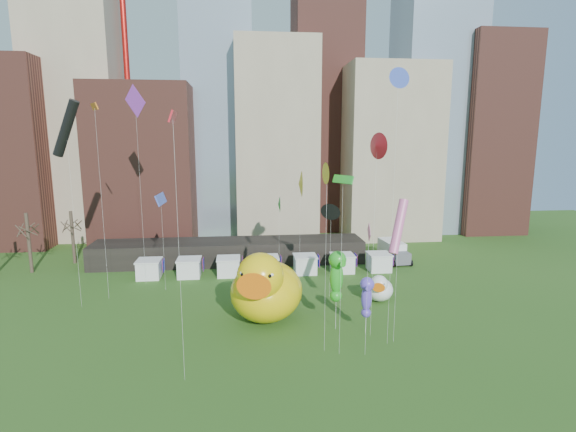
{
  "coord_description": "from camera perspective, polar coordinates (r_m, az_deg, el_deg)",
  "views": [
    {
      "loc": [
        -2.03,
        -18.44,
        17.43
      ],
      "look_at": [
        1.18,
        11.87,
        12.0
      ],
      "focal_mm": 27.0,
      "sensor_mm": 36.0,
      "label": 1
    }
  ],
  "objects": [
    {
      "name": "kite_0",
      "position": [
        37.19,
        11.63,
        8.98
      ],
      "size": [
        0.57,
        2.24,
        17.97
      ],
      "color": "silver",
      "rests_on": "ground"
    },
    {
      "name": "kite_12",
      "position": [
        33.83,
        5.16,
        5.54
      ],
      "size": [
        0.25,
        1.68,
        15.65
      ],
      "color": "silver",
      "rests_on": "ground"
    },
    {
      "name": "seahorse_green",
      "position": [
        39.84,
        6.44,
        -7.35
      ],
      "size": [
        1.88,
        2.2,
        7.51
      ],
      "rotation": [
        0.0,
        0.0,
        0.19
      ],
      "color": "silver",
      "rests_on": "ground"
    },
    {
      "name": "kite_2",
      "position": [
        46.91,
        5.68,
        0.54
      ],
      "size": [
        1.34,
        1.44,
        10.57
      ],
      "color": "silver",
      "rests_on": "ground"
    },
    {
      "name": "kite_13",
      "position": [
        36.18,
        14.34,
        17.01
      ],
      "size": [
        1.46,
        0.96,
        22.89
      ],
      "color": "silver",
      "rests_on": "ground"
    },
    {
      "name": "kite_8",
      "position": [
        30.13,
        -14.92,
        12.15
      ],
      "size": [
        0.49,
        2.61,
        19.26
      ],
      "color": "silver",
      "rests_on": "ground"
    },
    {
      "name": "kite_7",
      "position": [
        53.76,
        -19.47,
        13.79
      ],
      "size": [
        2.82,
        2.51,
        23.58
      ],
      "color": "silver",
      "rests_on": "ground"
    },
    {
      "name": "box_truck",
      "position": [
        64.87,
        13.67,
        -4.46
      ],
      "size": [
        3.08,
        6.79,
        2.81
      ],
      "rotation": [
        0.0,
        0.0,
        0.07
      ],
      "color": "white",
      "rests_on": "ground"
    },
    {
      "name": "pavilion",
      "position": [
        62.51,
        -7.68,
        -4.66
      ],
      "size": [
        38.0,
        6.0,
        3.2
      ],
      "primitive_type": "cube",
      "color": "black",
      "rests_on": "ground"
    },
    {
      "name": "vendor_tents",
      "position": [
        56.92,
        -2.74,
        -6.58
      ],
      "size": [
        33.24,
        2.8,
        2.4
      ],
      "color": "white",
      "rests_on": "ground"
    },
    {
      "name": "big_duck",
      "position": [
        42.08,
        -3.01,
        -9.44
      ],
      "size": [
        8.9,
        10.35,
        7.33
      ],
      "rotation": [
        0.0,
        0.0,
        -0.28
      ],
      "color": "yellow",
      "rests_on": "ground"
    },
    {
      "name": "kite_6",
      "position": [
        49.71,
        -24.12,
        12.73
      ],
      "size": [
        1.42,
        2.23,
        21.08
      ],
      "color": "silver",
      "rests_on": "ground"
    },
    {
      "name": "kite_5",
      "position": [
        50.9,
        -16.39,
        2.13
      ],
      "size": [
        0.67,
        3.95,
        11.36
      ],
      "color": "silver",
      "rests_on": "ground"
    },
    {
      "name": "kite_4",
      "position": [
        52.6,
        1.6,
        4.24
      ],
      "size": [
        0.63,
        3.11,
        13.61
      ],
      "color": "silver",
      "rests_on": "ground"
    },
    {
      "name": "kite_1",
      "position": [
        34.36,
        10.61,
        -2.73
      ],
      "size": [
        0.21,
        1.48,
        11.03
      ],
      "color": "silver",
      "rests_on": "ground"
    },
    {
      "name": "kite_10",
      "position": [
        48.38,
        -27.19,
        10.22
      ],
      "size": [
        3.46,
        1.99,
        21.29
      ],
      "color": "silver",
      "rests_on": "ground"
    },
    {
      "name": "kite_9",
      "position": [
        37.14,
        14.36,
        -1.36
      ],
      "size": [
        2.33,
        2.52,
        12.53
      ],
      "color": "silver",
      "rests_on": "ground"
    },
    {
      "name": "small_duck",
      "position": [
        48.67,
        11.9,
        -9.29
      ],
      "size": [
        4.03,
        4.53,
        3.17
      ],
      "rotation": [
        0.0,
        0.0,
        -0.35
      ],
      "color": "white",
      "rests_on": "ground"
    },
    {
      "name": "skyline",
      "position": [
        79.72,
        -3.04,
        12.97
      ],
      "size": [
        101.0,
        23.0,
        68.0
      ],
      "color": "brown",
      "rests_on": "ground"
    },
    {
      "name": "bare_trees",
      "position": [
        66.71,
        -30.88,
        -2.96
      ],
      "size": [
        8.44,
        6.44,
        8.5
      ],
      "color": "#382B21",
      "rests_on": "ground"
    },
    {
      "name": "seahorse_purple",
      "position": [
        39.89,
        10.35,
        -10.07
      ],
      "size": [
        1.49,
        1.75,
        5.36
      ],
      "rotation": [
        0.0,
        0.0,
        -0.19
      ],
      "color": "silver",
      "rests_on": "ground"
    },
    {
      "name": "kite_3",
      "position": [
        33.53,
        7.25,
        4.52
      ],
      "size": [
        1.37,
        1.88,
        14.7
      ],
      "color": "silver",
      "rests_on": "ground"
    },
    {
      "name": "kite_11",
      "position": [
        48.26,
        -1.2,
        1.54
      ],
      "size": [
        0.3,
        1.77,
        11.15
      ],
      "color": "silver",
      "rests_on": "ground"
    }
  ]
}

